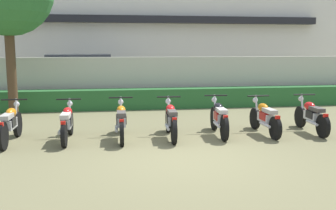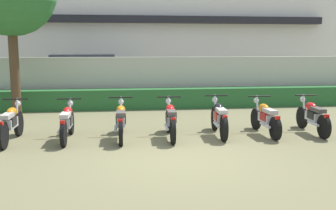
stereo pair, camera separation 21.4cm
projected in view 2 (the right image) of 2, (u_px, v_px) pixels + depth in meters
ground at (182, 158)px, 7.68m from camera, size 60.00×60.00×0.00m
building at (139, 26)px, 22.78m from camera, size 22.92×6.50×6.84m
compound_wall at (151, 81)px, 14.51m from camera, size 21.78×0.30×1.83m
hedge_row at (153, 98)px, 13.91m from camera, size 17.42×0.70×0.71m
parked_car at (86, 76)px, 17.03m from camera, size 4.66×2.44×1.89m
motorcycle_in_row_0 at (11, 123)px, 8.92m from camera, size 0.60×1.94×0.97m
motorcycle_in_row_1 at (67, 122)px, 9.13m from camera, size 0.60×1.86×0.95m
motorcycle_in_row_2 at (121, 120)px, 9.26m from camera, size 0.60×1.95×0.96m
motorcycle_in_row_3 at (170, 120)px, 9.35m from camera, size 0.60×1.89×0.97m
motorcycle_in_row_4 at (219, 118)px, 9.61m from camera, size 0.60×1.86×0.97m
motorcycle_in_row_5 at (265, 118)px, 9.71m from camera, size 0.60×1.84×0.94m
motorcycle_in_row_6 at (313, 116)px, 9.87m from camera, size 0.60×1.86×0.95m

